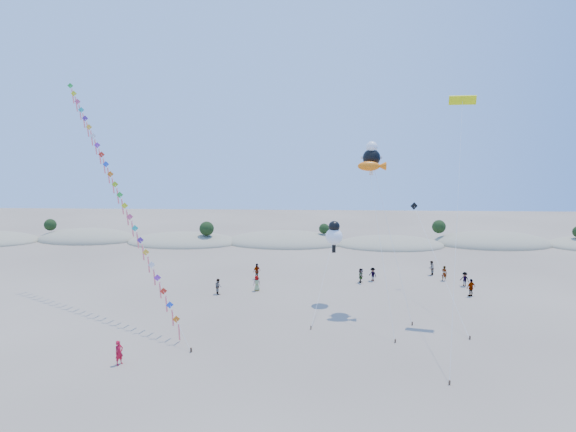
# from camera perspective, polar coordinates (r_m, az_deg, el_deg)

# --- Properties ---
(ground) EXTENTS (160.00, 160.00, 0.00)m
(ground) POSITION_cam_1_polar(r_m,az_deg,el_deg) (32.70, -4.35, -20.44)
(ground) COLOR #786653
(ground) RESTS_ON ground
(dune_ridge) EXTENTS (145.30, 11.49, 5.57)m
(dune_ridge) POSITION_cam_1_polar(r_m,az_deg,el_deg) (75.11, 0.51, -3.11)
(dune_ridge) COLOR gray
(dune_ridge) RESTS_ON ground
(kite_train) EXTENTS (17.65, 18.71, 22.38)m
(kite_train) POSITION_cam_1_polar(r_m,az_deg,el_deg) (47.94, -19.73, 3.28)
(kite_train) COLOR #3F2D1E
(kite_train) RESTS_ON ground
(fish_kite) EXTENTS (2.59, 8.64, 14.07)m
(fish_kite) POSITION_cam_1_polar(r_m,az_deg,el_deg) (45.20, 9.93, 5.79)
(fish_kite) COLOR #3F2D1E
(fish_kite) RESTS_ON ground
(cartoon_kite_low) EXTENTS (3.13, 8.26, 8.16)m
(cartoon_kite_low) POSITION_cam_1_polar(r_m,az_deg,el_deg) (47.46, 5.48, -2.18)
(cartoon_kite_low) COLOR #3F2D1E
(cartoon_kite_low) RESTS_ON ground
(cartoon_kite_high) EXTENTS (4.28, 6.41, 15.87)m
(cartoon_kite_high) POSITION_cam_1_polar(r_m,az_deg,el_deg) (46.29, 9.88, 7.04)
(cartoon_kite_high) COLOR #3F2D1E
(cartoon_kite_high) RESTS_ON ground
(parafoil_kite) EXTENTS (5.34, 14.60, 19.90)m
(parafoil_kite) POSITION_cam_1_polar(r_m,az_deg,el_deg) (46.00, 19.96, 12.34)
(parafoil_kite) COLOR #3F2D1E
(parafoil_kite) RESTS_ON ground
(dark_kite) EXTENTS (2.10, 15.23, 9.27)m
(dark_kite) POSITION_cam_1_polar(r_m,az_deg,el_deg) (50.18, 16.36, -2.91)
(dark_kite) COLOR #3F2D1E
(dark_kite) RESTS_ON ground
(flyer_foreground) EXTENTS (0.70, 0.78, 1.78)m
(flyer_foreground) POSITION_cam_1_polar(r_m,az_deg,el_deg) (38.00, -19.39, -15.03)
(flyer_foreground) COLOR #B00E24
(flyer_foreground) RESTS_ON ground
(beachgoers) EXTENTS (27.72, 9.09, 1.83)m
(beachgoers) POSITION_cam_1_polar(r_m,az_deg,el_deg) (54.70, 9.28, -7.17)
(beachgoers) COLOR slate
(beachgoers) RESTS_ON ground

